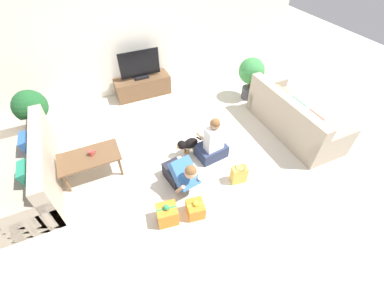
{
  "coord_description": "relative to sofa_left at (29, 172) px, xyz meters",
  "views": [
    {
      "loc": [
        -1.1,
        -3.05,
        3.48
      ],
      "look_at": [
        0.19,
        -0.18,
        0.45
      ],
      "focal_mm": 24.0,
      "sensor_mm": 36.0,
      "label": 1
    }
  ],
  "objects": [
    {
      "name": "coffee_table",
      "position": [
        0.94,
        -0.19,
        0.09
      ],
      "size": [
        0.98,
        0.53,
        0.44
      ],
      "color": "brown",
      "rests_on": "ground_plane"
    },
    {
      "name": "potted_plant_corner_right",
      "position": [
        4.65,
        0.73,
        0.34
      ],
      "size": [
        0.58,
        0.58,
        0.99
      ],
      "color": "#4C4C51",
      "rests_on": "ground_plane"
    },
    {
      "name": "person_sitting",
      "position": [
        2.98,
        -0.64,
        0.01
      ],
      "size": [
        0.57,
        0.52,
        0.9
      ],
      "rotation": [
        0.0,
        0.0,
        3.27
      ],
      "color": "#283351",
      "rests_on": "ground_plane"
    },
    {
      "name": "ground_plane",
      "position": [
        2.4,
        -0.44,
        -0.3
      ],
      "size": [
        16.0,
        16.0,
        0.0
      ],
      "primitive_type": "plane",
      "color": "beige"
    },
    {
      "name": "gift_bag_a",
      "position": [
        3.12,
        -1.34,
        -0.13
      ],
      "size": [
        0.28,
        0.19,
        0.35
      ],
      "rotation": [
        0.0,
        0.0,
        -0.15
      ],
      "color": "#E5B74C",
      "rests_on": "ground_plane"
    },
    {
      "name": "dog",
      "position": [
        2.61,
        -0.41,
        -0.05
      ],
      "size": [
        0.51,
        0.21,
        0.38
      ],
      "rotation": [
        0.0,
        0.0,
        4.83
      ],
      "color": "black",
      "rests_on": "ground_plane"
    },
    {
      "name": "potted_plant_corner_left",
      "position": [
        0.15,
        1.37,
        0.32
      ],
      "size": [
        0.62,
        0.62,
        0.96
      ],
      "color": "beige",
      "rests_on": "ground_plane"
    },
    {
      "name": "tv",
      "position": [
        2.43,
        1.89,
        0.44
      ],
      "size": [
        0.91,
        0.2,
        0.65
      ],
      "color": "black",
      "rests_on": "tv_console"
    },
    {
      "name": "person_kneeling",
      "position": [
        2.21,
        -1.06,
        0.03
      ],
      "size": [
        0.43,
        0.79,
        0.76
      ],
      "rotation": [
        0.0,
        0.0,
        0.16
      ],
      "color": "#23232D",
      "rests_on": "ground_plane"
    },
    {
      "name": "wall_back",
      "position": [
        2.4,
        2.19,
        1.0
      ],
      "size": [
        8.4,
        0.06,
        2.6
      ],
      "color": "white",
      "rests_on": "ground_plane"
    },
    {
      "name": "gift_box_a",
      "position": [
        1.78,
        -1.54,
        -0.14
      ],
      "size": [
        0.33,
        0.3,
        0.38
      ],
      "rotation": [
        0.0,
        0.0,
        -0.14
      ],
      "color": "orange",
      "rests_on": "ground_plane"
    },
    {
      "name": "tv_console",
      "position": [
        2.43,
        1.89,
        -0.08
      ],
      "size": [
        1.27,
        0.47,
        0.46
      ],
      "color": "brown",
      "rests_on": "ground_plane"
    },
    {
      "name": "sofa_right",
      "position": [
        4.8,
        -0.64,
        0.0
      ],
      "size": [
        0.89,
        2.04,
        0.86
      ],
      "rotation": [
        0.0,
        0.0,
        1.57
      ],
      "color": "tan",
      "rests_on": "ground_plane"
    },
    {
      "name": "gift_box_b",
      "position": [
        2.2,
        -1.62,
        -0.17
      ],
      "size": [
        0.29,
        0.29,
        0.32
      ],
      "rotation": [
        0.0,
        0.0,
        -0.15
      ],
      "color": "orange",
      "rests_on": "ground_plane"
    },
    {
      "name": "mug",
      "position": [
        0.99,
        -0.17,
        0.18
      ],
      "size": [
        0.12,
        0.08,
        0.09
      ],
      "color": "#B23D38",
      "rests_on": "coffee_table"
    },
    {
      "name": "sofa_left",
      "position": [
        0.0,
        0.0,
        0.0
      ],
      "size": [
        0.89,
        2.04,
        0.86
      ],
      "rotation": [
        0.0,
        0.0,
        -1.57
      ],
      "color": "tan",
      "rests_on": "ground_plane"
    }
  ]
}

